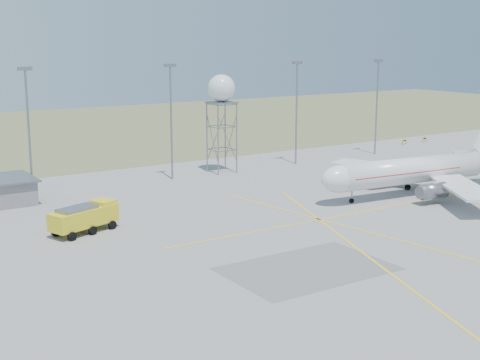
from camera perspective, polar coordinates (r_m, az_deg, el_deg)
grass_strip at (r=191.73m, az=-13.40°, el=4.18°), size 400.00×120.00×0.03m
mast_a at (r=109.69m, az=-17.62°, el=4.80°), size 2.20×0.50×20.50m
mast_b at (r=118.81m, az=-5.91°, el=5.79°), size 2.20×0.50×20.50m
mast_c at (r=133.91m, az=4.85°, el=6.48°), size 2.20×0.50×20.50m
mast_d at (r=148.43m, az=11.61°, el=6.80°), size 2.20×0.50×20.50m
taxi_sign_near at (r=164.99m, az=13.85°, el=3.27°), size 1.60×0.17×1.20m
taxi_sign_far at (r=170.14m, az=15.47°, el=3.44°), size 1.60×0.17×1.20m
airliner_main at (r=110.79m, az=14.65°, el=0.77°), size 37.61×36.42×12.80m
radar_tower at (r=124.87m, az=-1.58°, el=5.31°), size 5.07×5.07×18.34m
fire_truck at (r=88.87m, az=-13.04°, el=-3.25°), size 9.82×6.11×3.73m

